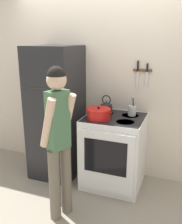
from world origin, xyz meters
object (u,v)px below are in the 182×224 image
Objects in this scene: dutch_oven_pot at (99,114)px; person at (59,136)px; utensil_jar at (132,110)px; stove_range at (113,151)px; tea_kettle at (106,107)px; refrigerator at (56,113)px.

dutch_oven_pot is 0.21× the size of person.
person reaches higher than utensil_jar.
utensil_jar is 1.11m from person.
person is (-0.36, -0.80, 0.46)m from stove_range.
tea_kettle is at bearing 87.31° from dutch_oven_pot.
person is (-0.20, -0.96, -0.08)m from tea_kettle.
refrigerator is at bearing 167.85° from dutch_oven_pot.
utensil_jar is (0.35, 0.28, 0.00)m from dutch_oven_pot.
refrigerator is 0.96m from person.
refrigerator is 7.08× the size of utensil_jar.
refrigerator is 1.10× the size of person.
dutch_oven_pot is at bearing 8.00° from person.
refrigerator is at bearing 177.67° from stove_range.
person is at bearing -101.96° from tea_kettle.
tea_kettle reaches higher than stove_range.
person is (-0.55, -0.97, -0.07)m from utensil_jar.
utensil_jar is at bearing 7.66° from refrigerator.
person is at bearing -59.98° from refrigerator.
tea_kettle is at bearing -178.70° from utensil_jar.
refrigerator reaches higher than stove_range.
utensil_jar is at bearing -5.87° from person.
refrigerator is at bearing 53.54° from person.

